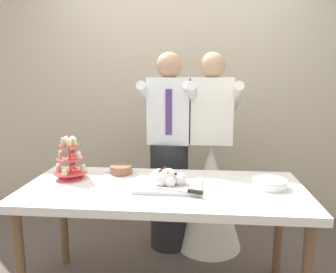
{
  "coord_description": "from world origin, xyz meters",
  "views": [
    {
      "loc": [
        0.21,
        -2.01,
        1.49
      ],
      "look_at": [
        0.02,
        0.15,
        1.07
      ],
      "focal_mm": 35.34,
      "sensor_mm": 36.0,
      "label": 1
    }
  ],
  "objects_px": {
    "plate_stack": "(270,183)",
    "person_groom": "(169,163)",
    "person_bride": "(210,182)",
    "main_cake_tray": "(168,181)",
    "dessert_table": "(163,198)",
    "cupcake_stand": "(70,160)",
    "round_cake": "(121,171)"
  },
  "relations": [
    {
      "from": "plate_stack",
      "to": "person_bride",
      "type": "xyz_separation_m",
      "value": [
        -0.35,
        0.66,
        -0.22
      ]
    },
    {
      "from": "round_cake",
      "to": "person_groom",
      "type": "bearing_deg",
      "value": 55.86
    },
    {
      "from": "person_groom",
      "to": "main_cake_tray",
      "type": "bearing_deg",
      "value": -85.79
    },
    {
      "from": "round_cake",
      "to": "main_cake_tray",
      "type": "bearing_deg",
      "value": -32.94
    },
    {
      "from": "cupcake_stand",
      "to": "main_cake_tray",
      "type": "xyz_separation_m",
      "value": [
        0.69,
        -0.12,
        -0.09
      ]
    },
    {
      "from": "plate_stack",
      "to": "person_groom",
      "type": "xyz_separation_m",
      "value": [
        -0.7,
        0.63,
        -0.06
      ]
    },
    {
      "from": "cupcake_stand",
      "to": "plate_stack",
      "type": "xyz_separation_m",
      "value": [
        1.33,
        -0.07,
        -0.1
      ]
    },
    {
      "from": "plate_stack",
      "to": "person_bride",
      "type": "height_order",
      "value": "person_bride"
    },
    {
      "from": "round_cake",
      "to": "plate_stack",
      "type": "bearing_deg",
      "value": -10.22
    },
    {
      "from": "plate_stack",
      "to": "person_groom",
      "type": "height_order",
      "value": "person_groom"
    },
    {
      "from": "plate_stack",
      "to": "person_bride",
      "type": "bearing_deg",
      "value": 118.22
    },
    {
      "from": "dessert_table",
      "to": "person_bride",
      "type": "xyz_separation_m",
      "value": [
        0.32,
        0.7,
        -0.12
      ]
    },
    {
      "from": "person_groom",
      "to": "plate_stack",
      "type": "bearing_deg",
      "value": -42.1
    },
    {
      "from": "dessert_table",
      "to": "round_cake",
      "type": "xyz_separation_m",
      "value": [
        -0.33,
        0.22,
        0.1
      ]
    },
    {
      "from": "cupcake_stand",
      "to": "dessert_table",
      "type": "bearing_deg",
      "value": -9.75
    },
    {
      "from": "cupcake_stand",
      "to": "round_cake",
      "type": "distance_m",
      "value": 0.36
    },
    {
      "from": "main_cake_tray",
      "to": "person_bride",
      "type": "height_order",
      "value": "person_bride"
    },
    {
      "from": "plate_stack",
      "to": "cupcake_stand",
      "type": "bearing_deg",
      "value": 177.02
    },
    {
      "from": "person_groom",
      "to": "round_cake",
      "type": "bearing_deg",
      "value": -124.14
    },
    {
      "from": "main_cake_tray",
      "to": "person_groom",
      "type": "bearing_deg",
      "value": 94.21
    },
    {
      "from": "plate_stack",
      "to": "round_cake",
      "type": "bearing_deg",
      "value": 169.78
    },
    {
      "from": "dessert_table",
      "to": "plate_stack",
      "type": "distance_m",
      "value": 0.69
    },
    {
      "from": "cupcake_stand",
      "to": "person_groom",
      "type": "height_order",
      "value": "person_groom"
    },
    {
      "from": "person_bride",
      "to": "round_cake",
      "type": "bearing_deg",
      "value": -143.74
    },
    {
      "from": "person_bride",
      "to": "person_groom",
      "type": "bearing_deg",
      "value": -175.54
    },
    {
      "from": "cupcake_stand",
      "to": "person_groom",
      "type": "xyz_separation_m",
      "value": [
        0.64,
        0.56,
        -0.16
      ]
    },
    {
      "from": "cupcake_stand",
      "to": "round_cake",
      "type": "relative_size",
      "value": 1.27
    },
    {
      "from": "plate_stack",
      "to": "person_groom",
      "type": "bearing_deg",
      "value": 137.9
    },
    {
      "from": "plate_stack",
      "to": "round_cake",
      "type": "relative_size",
      "value": 0.9
    },
    {
      "from": "plate_stack",
      "to": "person_bride",
      "type": "distance_m",
      "value": 0.78
    },
    {
      "from": "dessert_table",
      "to": "cupcake_stand",
      "type": "distance_m",
      "value": 0.7
    },
    {
      "from": "dessert_table",
      "to": "person_groom",
      "type": "relative_size",
      "value": 1.08
    }
  ]
}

